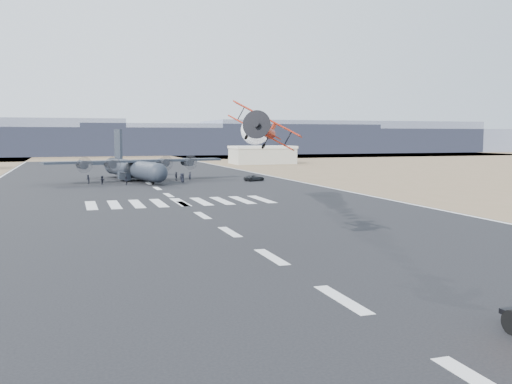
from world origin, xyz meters
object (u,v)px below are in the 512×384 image
transport_aircraft (134,167)px  crew_f (102,180)px  crew_d (176,176)px  crew_a (156,178)px  crew_h (88,179)px  hangar_right (262,155)px  aerobatic_biplane (264,129)px  support_vehicle (254,178)px  crew_b (126,181)px  crew_e (183,178)px  crew_g (190,176)px  crew_c (181,177)px

transport_aircraft → crew_f: 10.14m
transport_aircraft → crew_d: 9.00m
crew_a → crew_h: 13.03m
hangar_right → transport_aircraft: (-48.04, -59.01, -0.26)m
aerobatic_biplane → support_vehicle: bearing=89.3°
crew_a → crew_d: bearing=124.8°
crew_b → crew_f: crew_f is taller
hangar_right → crew_f: hangar_right is taller
hangar_right → crew_f: (-54.76, -66.36, -2.18)m
transport_aircraft → crew_e: (8.78, -7.44, -1.83)m
crew_g → hangar_right: bearing=114.8°
crew_d → crew_h: bearing=85.7°
aerobatic_biplane → crew_d: aerobatic_biplane is taller
crew_a → crew_c: size_ratio=1.15×
crew_c → crew_e: size_ratio=0.87×
crew_c → crew_h: crew_h is taller
crew_h → crew_d: bearing=93.2°
hangar_right → crew_c: 74.42m
crew_b → crew_e: crew_e is taller
crew_c → crew_e: (-0.31, -3.07, 0.12)m
hangar_right → crew_h: (-57.32, -64.42, -2.14)m
transport_aircraft → crew_c: size_ratio=23.11×
hangar_right → crew_e: size_ratio=11.16×
crew_d → transport_aircraft: bearing=58.0°
transport_aircraft → crew_h: (-9.28, -5.42, -1.87)m
support_vehicle → crew_c: crew_c is taller
aerobatic_biplane → crew_e: size_ratio=3.23×
support_vehicle → crew_a: crew_a is taller
crew_c → hangar_right: bearing=-60.2°
crew_a → crew_f: crew_a is taller
transport_aircraft → crew_e: 11.65m
crew_c → crew_h: 18.40m
transport_aircraft → crew_d: transport_aircraft is taller
support_vehicle → crew_d: bearing=50.3°
aerobatic_biplane → transport_aircraft: aerobatic_biplane is taller
crew_g → aerobatic_biplane: bearing=-41.2°
support_vehicle → crew_c: size_ratio=2.79×
transport_aircraft → crew_c: 10.27m
crew_g → crew_h: size_ratio=1.05×
crew_a → crew_c: (5.33, 1.06, -0.12)m
hangar_right → transport_aircraft: size_ratio=0.56×
aerobatic_biplane → crew_c: 71.32m
transport_aircraft → crew_d: size_ratio=20.31×
transport_aircraft → crew_g: bearing=-33.4°
hangar_right → crew_g: 73.28m
hangar_right → crew_d: (-39.75, -61.98, -2.11)m
crew_g → crew_h: (-20.19, -1.27, -0.04)m
hangar_right → crew_g: (-37.13, -63.15, -2.09)m
transport_aircraft → support_vehicle: 25.05m
crew_d → crew_e: (0.48, -4.47, 0.01)m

